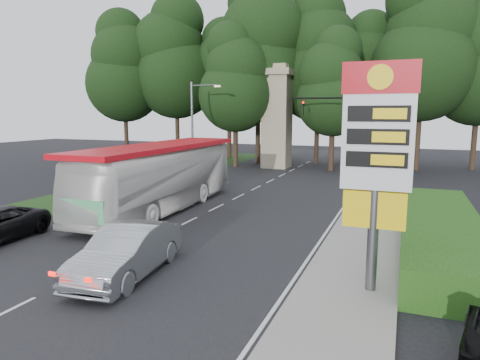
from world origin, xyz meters
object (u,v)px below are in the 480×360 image
at_px(traffic_signal_mast, 349,122).
at_px(monument, 277,116).
at_px(streetlight_signs, 194,124).
at_px(sedan_silver, 127,251).
at_px(transit_bus, 160,177).
at_px(gas_station_pylon, 377,147).

bearing_deg(traffic_signal_mast, monument, 142.00).
distance_m(traffic_signal_mast, streetlight_signs, 12.83).
xyz_separation_m(traffic_signal_mast, sedan_silver, (-4.18, -23.50, -3.82)).
distance_m(traffic_signal_mast, sedan_silver, 24.18).
distance_m(monument, transit_bus, 20.76).
bearing_deg(sedan_silver, gas_station_pylon, 4.91).
distance_m(traffic_signal_mast, monument, 9.76).
relative_size(traffic_signal_mast, monument, 0.72).
xyz_separation_m(monument, sedan_silver, (3.50, -29.51, -4.25)).
height_order(streetlight_signs, monument, monument).
relative_size(monument, sedan_silver, 1.95).
bearing_deg(transit_bus, gas_station_pylon, -34.49).
relative_size(streetlight_signs, transit_bus, 0.60).
distance_m(streetlight_signs, transit_bus, 13.46).
relative_size(gas_station_pylon, traffic_signal_mast, 0.95).
height_order(gas_station_pylon, traffic_signal_mast, traffic_signal_mast).
xyz_separation_m(streetlight_signs, transit_bus, (4.25, -12.50, -2.59)).
bearing_deg(streetlight_signs, traffic_signal_mast, 8.92).
relative_size(gas_station_pylon, streetlight_signs, 0.86).
height_order(gas_station_pylon, transit_bus, gas_station_pylon).
xyz_separation_m(gas_station_pylon, monument, (-11.20, 28.01, 0.66)).
xyz_separation_m(gas_station_pylon, streetlight_signs, (-16.19, 20.01, -0.01)).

